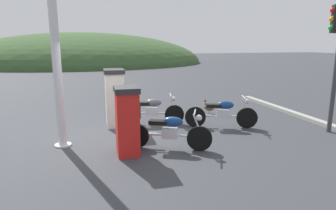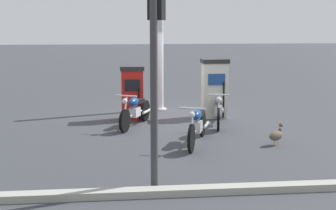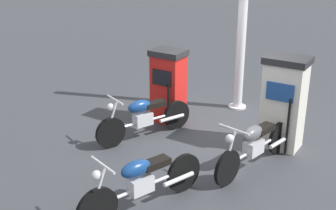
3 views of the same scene
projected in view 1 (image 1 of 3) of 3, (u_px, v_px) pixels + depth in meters
name	position (u px, v px, depth m)	size (l,w,h in m)	color
ground_plane	(121.00, 138.00, 7.77)	(120.00, 120.00, 0.00)	#383A3F
fuel_pump_near	(127.00, 120.00, 6.49)	(0.59, 0.69, 1.53)	red
fuel_pump_far	(115.00, 98.00, 8.72)	(0.65, 0.79, 1.72)	silver
motorcycle_near_pump	(169.00, 131.00, 6.85)	(1.92, 1.01, 0.93)	black
motorcycle_far_pump	(151.00, 110.00, 8.98)	(2.08, 0.78, 0.94)	black
motorcycle_extra	(222.00, 112.00, 8.61)	(2.01, 0.94, 0.95)	black
wandering_duck	(209.00, 107.00, 10.37)	(0.39, 0.46, 0.50)	brown
roadside_traffic_light	(336.00, 47.00, 7.80)	(0.40, 0.30, 3.44)	#38383A
canopy_support_pole	(56.00, 57.00, 6.71)	(0.40, 0.40, 4.46)	silver
road_edge_kerb	(309.00, 119.00, 9.46)	(0.47, 7.92, 0.12)	#9E9E93
distant_hill_main	(83.00, 63.00, 36.22)	(29.65, 22.08, 7.48)	#38562D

